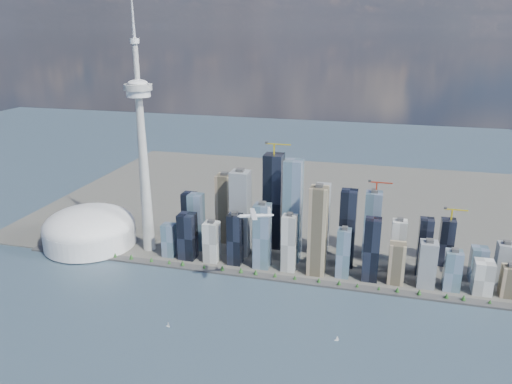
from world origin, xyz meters
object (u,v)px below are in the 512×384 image
(airplane, at_px, (255,215))
(sailboat_east, at_px, (337,339))
(needle_tower, at_px, (142,146))
(dome_stadium, at_px, (89,229))
(sailboat_west, at_px, (168,325))

(airplane, xyz_separation_m, sailboat_east, (154.43, -83.28, -161.96))
(needle_tower, xyz_separation_m, dome_stadium, (-140.00, -10.00, -196.40))
(sailboat_east, bearing_deg, needle_tower, 139.11)
(needle_tower, distance_m, sailboat_east, 545.80)
(dome_stadium, xyz_separation_m, sailboat_west, (302.83, -254.72, -36.17))
(needle_tower, distance_m, airplane, 326.03)
(dome_stadium, height_order, sailboat_east, dome_stadium)
(needle_tower, bearing_deg, sailboat_west, -58.40)
(airplane, bearing_deg, needle_tower, 131.81)
(airplane, relative_size, sailboat_east, 6.21)
(sailboat_east, bearing_deg, airplane, 138.93)
(airplane, xyz_separation_m, sailboat_west, (-118.03, -115.03, -161.82))
(sailboat_west, bearing_deg, airplane, 59.41)
(sailboat_west, relative_size, sailboat_east, 1.04)
(needle_tower, xyz_separation_m, airplane, (280.86, -149.69, -70.75))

